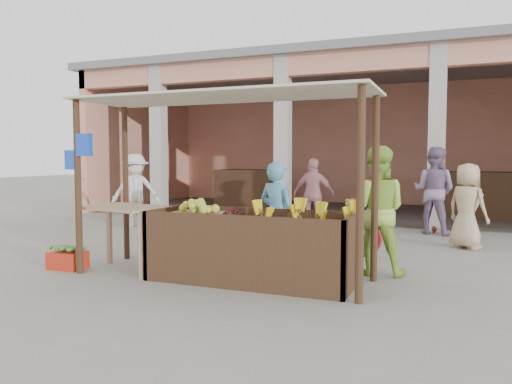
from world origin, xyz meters
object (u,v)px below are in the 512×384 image
at_px(vendor_green, 376,207).
at_px(motorcycle, 329,223).
at_px(side_table, 124,216).
at_px(fruit_stall, 251,250).
at_px(vendor_blue, 277,212).
at_px(red_crate, 68,260).

bearing_deg(vendor_green, motorcycle, -58.02).
relative_size(side_table, vendor_green, 0.68).
height_order(fruit_stall, vendor_green, vendor_green).
relative_size(fruit_stall, vendor_blue, 1.60).
xyz_separation_m(vendor_blue, motorcycle, (0.40, 1.44, -0.32)).
distance_m(fruit_stall, vendor_green, 1.81).
height_order(fruit_stall, red_crate, fruit_stall).
bearing_deg(red_crate, fruit_stall, 5.27).
relative_size(vendor_green, motorcycle, 0.96).
xyz_separation_m(side_table, red_crate, (-0.83, -0.21, -0.64)).
bearing_deg(side_table, red_crate, -154.63).
relative_size(fruit_stall, side_table, 2.08).
bearing_deg(side_table, fruit_stall, 14.24).
xyz_separation_m(fruit_stall, vendor_green, (1.40, 1.02, 0.52)).
xyz_separation_m(side_table, vendor_blue, (1.93, 0.91, 0.05)).
height_order(red_crate, vendor_green, vendor_green).
bearing_deg(fruit_stall, vendor_blue, 86.15).
bearing_deg(vendor_green, red_crate, 12.49).
bearing_deg(motorcycle, vendor_green, -134.74).
distance_m(side_table, motorcycle, 3.32).
height_order(side_table, vendor_blue, vendor_blue).
bearing_deg(red_crate, side_table, 12.93).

